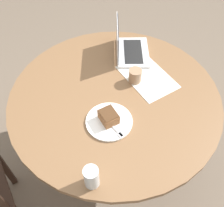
{
  "coord_description": "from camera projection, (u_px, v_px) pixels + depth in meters",
  "views": [
    {
      "loc": [
        0.71,
        -0.69,
        1.89
      ],
      "look_at": [
        0.06,
        -0.08,
        0.79
      ],
      "focal_mm": 42.0,
      "sensor_mm": 36.0,
      "label": 1
    }
  ],
  "objects": [
    {
      "name": "ground_plane",
      "position": [
        114.0,
        157.0,
        2.09
      ],
      "size": [
        12.0,
        12.0,
        0.0
      ],
      "primitive_type": "plane",
      "color": "#6B5B4C"
    },
    {
      "name": "coffee_glass",
      "position": [
        135.0,
        76.0,
        1.55
      ],
      "size": [
        0.08,
        0.08,
        0.09
      ],
      "color": "#997556",
      "rests_on": "dining_table"
    },
    {
      "name": "paper_document",
      "position": [
        147.0,
        77.0,
        1.6
      ],
      "size": [
        0.39,
        0.3,
        0.0
      ],
      "rotation": [
        0.0,
        0.0,
        -0.2
      ],
      "color": "white",
      "rests_on": "dining_table"
    },
    {
      "name": "water_glass",
      "position": [
        91.0,
        177.0,
        1.13
      ],
      "size": [
        0.07,
        0.07,
        0.12
      ],
      "color": "silver",
      "rests_on": "dining_table"
    },
    {
      "name": "cake_slice",
      "position": [
        109.0,
        117.0,
        1.36
      ],
      "size": [
        0.11,
        0.1,
        0.06
      ],
      "rotation": [
        0.0,
        0.0,
        2.91
      ],
      "color": "brown",
      "rests_on": "plate"
    },
    {
      "name": "fork",
      "position": [
        114.0,
        128.0,
        1.35
      ],
      "size": [
        0.17,
        0.03,
        0.0
      ],
      "rotation": [
        0.0,
        0.0,
        6.2
      ],
      "color": "silver",
      "rests_on": "plate"
    },
    {
      "name": "plate",
      "position": [
        109.0,
        121.0,
        1.38
      ],
      "size": [
        0.25,
        0.25,
        0.01
      ],
      "color": "white",
      "rests_on": "dining_table"
    },
    {
      "name": "dining_table",
      "position": [
        114.0,
        111.0,
        1.62
      ],
      "size": [
        1.22,
        1.22,
        0.75
      ],
      "color": "brown",
      "rests_on": "ground_plane"
    },
    {
      "name": "laptop",
      "position": [
        129.0,
        49.0,
        1.71
      ],
      "size": [
        0.36,
        0.36,
        0.22
      ],
      "rotation": [
        0.0,
        0.0,
        5.54
      ],
      "color": "silver",
      "rests_on": "dining_table"
    }
  ]
}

